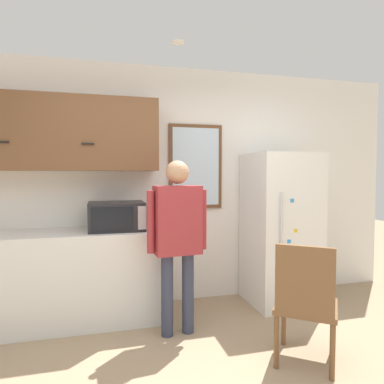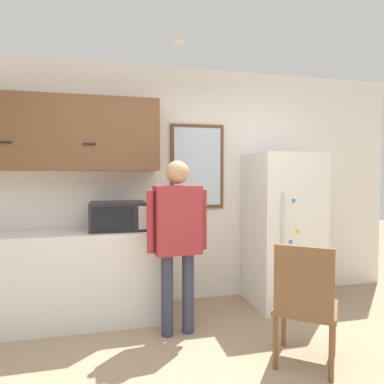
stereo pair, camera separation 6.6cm
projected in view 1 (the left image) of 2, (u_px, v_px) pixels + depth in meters
back_wall at (158, 186)px, 3.93m from camera, size 6.00×0.06×2.70m
counter at (50, 279)px, 3.35m from camera, size 2.15×0.64×0.92m
upper_cabinets at (49, 133)px, 3.41m from camera, size 2.15×0.40×0.74m
microwave at (117, 216)px, 3.46m from camera, size 0.55×0.42×0.29m
person at (177, 230)px, 3.13m from camera, size 0.57×0.26×1.61m
refrigerator at (280, 229)px, 3.92m from camera, size 0.72×0.74×1.72m
chair at (305, 300)px, 2.61m from camera, size 0.64×0.64×0.96m
window at (196, 167)px, 3.99m from camera, size 0.64×0.05×0.98m
ceiling_light at (178, 42)px, 3.10m from camera, size 0.11×0.11×0.01m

